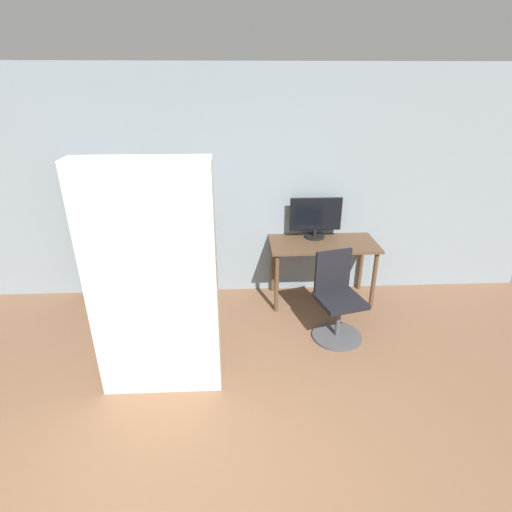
% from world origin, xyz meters
% --- Properties ---
extents(ground_plane, '(16.00, 16.00, 0.00)m').
position_xyz_m(ground_plane, '(0.00, 0.00, 0.00)').
color(ground_plane, brown).
extents(wall_back, '(8.00, 0.06, 2.70)m').
position_xyz_m(wall_back, '(0.00, 2.96, 1.35)').
color(wall_back, gray).
rests_on(wall_back, ground).
extents(desk, '(1.26, 0.62, 0.76)m').
position_xyz_m(desk, '(1.33, 2.62, 0.66)').
color(desk, brown).
rests_on(desk, ground).
extents(monitor, '(0.62, 0.24, 0.49)m').
position_xyz_m(monitor, '(1.25, 2.79, 1.03)').
color(monitor, black).
rests_on(monitor, desk).
extents(office_chair, '(0.54, 0.54, 0.93)m').
position_xyz_m(office_chair, '(1.34, 1.86, 0.37)').
color(office_chair, '#4C4C51').
rests_on(office_chair, ground).
extents(bookshelf, '(0.73, 0.34, 1.69)m').
position_xyz_m(bookshelf, '(-1.27, 2.80, 0.84)').
color(bookshelf, brown).
rests_on(bookshelf, ground).
extents(mattress_near, '(1.02, 0.26, 2.03)m').
position_xyz_m(mattress_near, '(-0.35, 1.15, 1.01)').
color(mattress_near, silver).
rests_on(mattress_near, ground).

